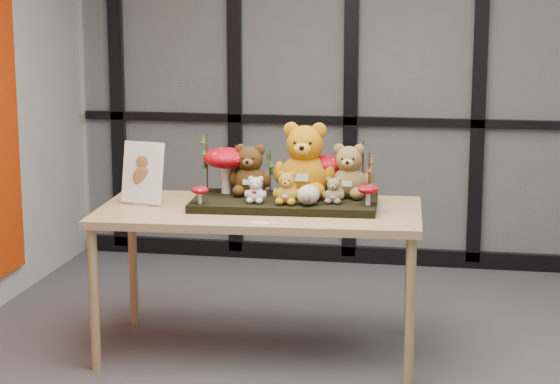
% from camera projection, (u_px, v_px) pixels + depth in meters
% --- Properties ---
extents(room_shell, '(5.00, 5.00, 5.00)m').
position_uv_depth(room_shell, '(389.00, 53.00, 4.69)').
color(room_shell, '#B9B6AE').
rests_on(room_shell, floor).
extents(glass_partition, '(4.90, 0.06, 2.78)m').
position_uv_depth(glass_partition, '(415.00, 70.00, 7.13)').
color(glass_partition, '#2D383F').
rests_on(glass_partition, floor).
extents(display_table, '(1.78, 0.96, 0.81)m').
position_uv_depth(display_table, '(260.00, 220.00, 5.47)').
color(display_table, tan).
rests_on(display_table, floor).
extents(diorama_tray, '(1.02, 0.55, 0.04)m').
position_uv_depth(diorama_tray, '(285.00, 203.00, 5.50)').
color(diorama_tray, black).
rests_on(diorama_tray, display_table).
extents(bear_pooh_yellow, '(0.36, 0.33, 0.45)m').
position_uv_depth(bear_pooh_yellow, '(305.00, 156.00, 5.54)').
color(bear_pooh_yellow, '#C1760B').
rests_on(bear_pooh_yellow, diorama_tray).
extents(bear_brown_medium, '(0.25, 0.23, 0.31)m').
position_uv_depth(bear_brown_medium, '(250.00, 167.00, 5.58)').
color(bear_brown_medium, '#40280E').
rests_on(bear_brown_medium, diorama_tray).
extents(bear_tan_back, '(0.26, 0.24, 0.32)m').
position_uv_depth(bear_tan_back, '(349.00, 168.00, 5.52)').
color(bear_tan_back, olive).
rests_on(bear_tan_back, diorama_tray).
extents(bear_small_yellow, '(0.16, 0.14, 0.19)m').
position_uv_depth(bear_small_yellow, '(287.00, 186.00, 5.35)').
color(bear_small_yellow, '#AE841D').
rests_on(bear_small_yellow, diorama_tray).
extents(bear_white_bow, '(0.13, 0.12, 0.16)m').
position_uv_depth(bear_white_bow, '(256.00, 188.00, 5.39)').
color(bear_white_bow, silver).
rests_on(bear_white_bow, diorama_tray).
extents(bear_beige_small, '(0.12, 0.11, 0.15)m').
position_uv_depth(bear_beige_small, '(334.00, 189.00, 5.37)').
color(bear_beige_small, '#8C7952').
rests_on(bear_beige_small, diorama_tray).
extents(plush_cream_hedgehog, '(0.09, 0.09, 0.12)m').
position_uv_depth(plush_cream_hedgehog, '(308.00, 194.00, 5.33)').
color(plush_cream_hedgehog, beige).
rests_on(plush_cream_hedgehog, diorama_tray).
extents(mushroom_back_left, '(0.25, 0.25, 0.28)m').
position_uv_depth(mushroom_back_left, '(226.00, 168.00, 5.63)').
color(mushroom_back_left, '#98040F').
rests_on(mushroom_back_left, diorama_tray).
extents(mushroom_back_right, '(0.22, 0.22, 0.24)m').
position_uv_depth(mushroom_back_right, '(326.00, 173.00, 5.59)').
color(mushroom_back_right, '#98040F').
rests_on(mushroom_back_right, diorama_tray).
extents(mushroom_front_left, '(0.09, 0.09, 0.10)m').
position_uv_depth(mushroom_front_left, '(200.00, 194.00, 5.36)').
color(mushroom_front_left, '#98040F').
rests_on(mushroom_front_left, diorama_tray).
extents(mushroom_front_right, '(0.11, 0.11, 0.12)m').
position_uv_depth(mushroom_front_right, '(368.00, 194.00, 5.32)').
color(mushroom_front_right, '#98040F').
rests_on(mushroom_front_right, diorama_tray).
extents(sprig_green_far_left, '(0.05, 0.05, 0.33)m').
position_uv_depth(sprig_green_far_left, '(207.00, 163.00, 5.65)').
color(sprig_green_far_left, '#1A3A0D').
rests_on(sprig_green_far_left, diorama_tray).
extents(sprig_green_mid_left, '(0.05, 0.05, 0.26)m').
position_uv_depth(sprig_green_mid_left, '(236.00, 168.00, 5.69)').
color(sprig_green_mid_left, '#1A3A0D').
rests_on(sprig_green_mid_left, diorama_tray).
extents(sprig_dry_far_right, '(0.05, 0.05, 0.31)m').
position_uv_depth(sprig_dry_far_right, '(363.00, 169.00, 5.53)').
color(sprig_dry_far_right, brown).
rests_on(sprig_dry_far_right, diorama_tray).
extents(sprig_dry_mid_right, '(0.05, 0.05, 0.27)m').
position_uv_depth(sprig_dry_mid_right, '(369.00, 177.00, 5.40)').
color(sprig_dry_mid_right, brown).
rests_on(sprig_dry_mid_right, diorama_tray).
extents(sprig_green_centre, '(0.05, 0.05, 0.23)m').
position_uv_depth(sprig_green_centre, '(270.00, 171.00, 5.68)').
color(sprig_green_centre, '#1A3A0D').
rests_on(sprig_green_centre, diorama_tray).
extents(sign_holder, '(0.25, 0.12, 0.35)m').
position_uv_depth(sign_holder, '(143.00, 175.00, 5.53)').
color(sign_holder, silver).
rests_on(sign_holder, display_table).
extents(label_card, '(0.10, 0.03, 0.00)m').
position_uv_depth(label_card, '(260.00, 223.00, 5.12)').
color(label_card, white).
rests_on(label_card, display_table).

